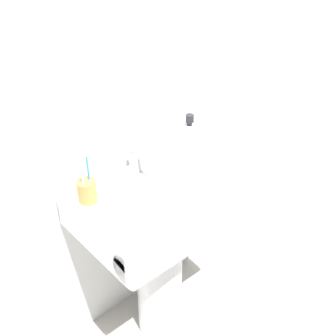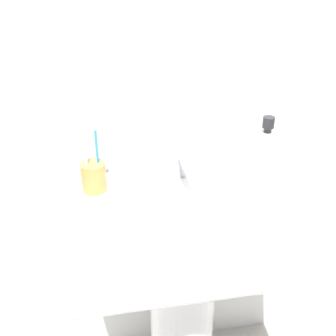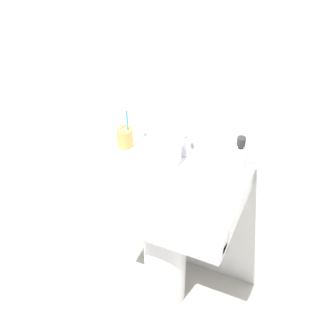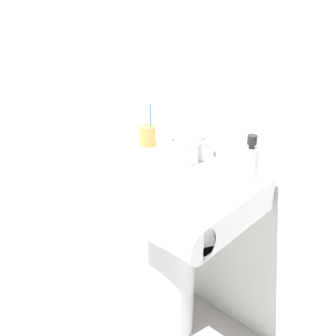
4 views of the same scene
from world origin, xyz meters
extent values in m
cube|color=silver|center=(0.00, 0.25, 1.20)|extent=(5.00, 0.05, 2.40)
cylinder|color=white|center=(0.00, 0.00, 0.33)|extent=(0.19, 0.19, 0.65)
cube|color=white|center=(0.00, 0.00, 0.71)|extent=(0.61, 0.40, 0.12)
cylinder|color=white|center=(0.00, -0.20, 0.71)|extent=(0.61, 0.12, 0.12)
cylinder|color=#B7B7BC|center=(0.02, 0.15, 0.81)|extent=(0.04, 0.04, 0.08)
cylinder|color=#B7B7BC|center=(0.02, 0.09, 0.85)|extent=(0.02, 0.12, 0.02)
cube|color=#B7B7BC|center=(0.02, 0.15, 0.86)|extent=(0.01, 0.06, 0.01)
cylinder|color=#D19347|center=(-0.23, 0.11, 0.81)|extent=(0.07, 0.07, 0.08)
cylinder|color=white|center=(-0.24, 0.10, 0.86)|extent=(0.01, 0.01, 0.15)
cube|color=white|center=(-0.24, 0.10, 0.95)|extent=(0.01, 0.01, 0.02)
cylinder|color=#338CD8|center=(-0.21, 0.11, 0.87)|extent=(0.01, 0.01, 0.16)
cube|color=white|center=(-0.21, 0.11, 0.96)|extent=(0.01, 0.01, 0.02)
cylinder|color=white|center=(0.25, 0.10, 0.84)|extent=(0.06, 0.06, 0.14)
cylinder|color=#262628|center=(0.25, 0.10, 0.92)|extent=(0.02, 0.02, 0.01)
cylinder|color=#262628|center=(0.25, 0.10, 0.94)|extent=(0.03, 0.03, 0.03)
camera|label=1|loc=(-0.80, -0.96, 1.67)|focal=45.00mm
camera|label=2|loc=(-0.21, -0.90, 1.37)|focal=45.00mm
camera|label=3|loc=(0.49, -1.11, 1.82)|focal=45.00mm
camera|label=4|loc=(0.88, -0.99, 1.48)|focal=45.00mm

